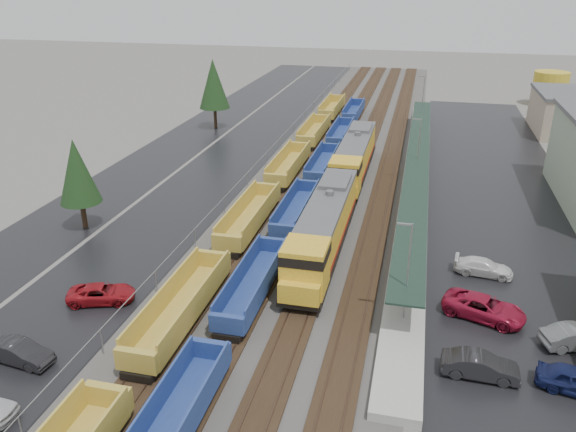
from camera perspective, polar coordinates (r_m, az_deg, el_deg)
name	(u,v)px	position (r m, az deg, el deg)	size (l,w,h in m)	color
ballast_strip	(347,155)	(78.67, 6.06, 6.19)	(20.00, 160.00, 0.08)	#302D2B
trackbed	(347,154)	(78.63, 6.06, 6.27)	(14.60, 160.00, 0.22)	black
west_parking_lot	(244,148)	(81.82, -4.47, 6.91)	(10.00, 160.00, 0.02)	black
west_road	(180,144)	(85.33, -10.94, 7.24)	(9.00, 160.00, 0.02)	black
east_commuter_lot	(499,191)	(69.30, 20.64, 2.36)	(16.00, 100.00, 0.02)	black
station_platform	(416,179)	(68.40, 12.84, 3.69)	(3.00, 80.00, 8.00)	#9E9B93
chainlink_fence	(278,143)	(78.46, -0.99, 7.47)	(0.08, 160.04, 2.02)	gray
distant_hills	(528,44)	(229.26, 23.17, 15.79)	(301.00, 140.00, 25.20)	#4A5A46
tree_west_near	(77,171)	(57.20, -20.65, 4.26)	(3.96, 3.96, 9.00)	#332316
tree_west_far	(214,84)	(92.00, -7.57, 13.17)	(4.84, 4.84, 11.00)	#332316
locomotive_lead	(323,229)	(49.08, 3.61, -1.33)	(3.33, 21.95, 4.97)	black
locomotive_trail	(354,158)	(68.55, 6.71, 5.83)	(3.33, 21.95, 4.97)	black
well_string_yellow	(250,217)	(55.02, -3.90, -0.13)	(2.76, 114.06, 2.45)	#AA952F
well_string_blue	(296,210)	(56.83, 0.87, 0.63)	(2.52, 104.17, 2.23)	navy
storage_tank	(550,89)	(119.47, 25.04, 11.63)	(6.35, 6.35, 6.35)	gold
parked_car_west_b	(20,353)	(40.86, -25.56, -12.42)	(4.46, 1.55, 1.47)	black
parked_car_west_c	(102,294)	(45.42, -18.42, -7.50)	(5.02, 2.31, 1.39)	maroon
parked_car_east_a	(480,366)	(37.84, 18.95, -14.22)	(4.74, 1.65, 1.56)	black
parked_car_east_b	(484,308)	(43.63, 19.29, -8.80)	(5.84, 2.69, 1.62)	maroon
parked_car_east_c	(484,267)	(49.55, 19.25, -4.94)	(4.72, 1.92, 1.37)	silver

